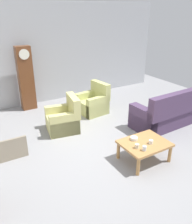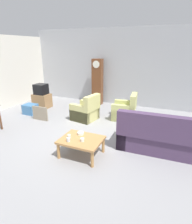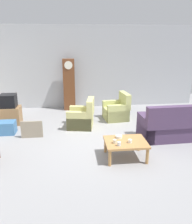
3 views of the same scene
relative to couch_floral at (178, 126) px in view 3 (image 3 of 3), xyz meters
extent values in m
plane|color=gray|center=(-2.04, -0.05, -0.36)|extent=(10.40, 10.40, 0.00)
cube|color=#ADAFB5|center=(-2.04, 3.55, 1.24)|extent=(8.40, 0.16, 3.20)
cube|color=#4C3856|center=(0.00, 0.07, -0.14)|extent=(2.13, 0.91, 0.44)
cube|color=#4C3856|center=(0.01, -0.29, 0.38)|extent=(2.11, 0.27, 0.60)
cube|color=#4C3856|center=(-0.93, 0.03, -0.02)|extent=(0.27, 0.85, 0.68)
cube|color=brown|center=(0.00, 0.12, 0.26)|extent=(0.36, 0.13, 0.36)
cube|color=#9E8966|center=(-0.48, 0.10, 0.26)|extent=(0.37, 0.17, 0.36)
cube|color=#CCC67A|center=(-2.67, 1.17, -0.16)|extent=(0.88, 0.88, 0.40)
cube|color=#CCC67A|center=(-2.36, 1.11, 0.30)|extent=(0.31, 0.78, 0.52)
cube|color=#CCC67A|center=(-2.62, 1.46, -0.06)|extent=(0.78, 0.29, 0.60)
cube|color=#CCC67A|center=(-2.73, 0.87, -0.06)|extent=(0.78, 0.29, 0.60)
cube|color=#BFC374|center=(-1.43, 1.77, -0.16)|extent=(0.84, 0.84, 0.40)
cube|color=#BFC374|center=(-1.11, 1.81, 0.30)|extent=(0.27, 0.78, 0.52)
cube|color=#BFC374|center=(-1.47, 2.07, -0.06)|extent=(0.77, 0.25, 0.60)
cube|color=#BFC374|center=(-1.40, 1.47, -0.06)|extent=(0.77, 0.25, 0.60)
cube|color=#B27F47|center=(-1.72, -0.93, 0.05)|extent=(0.96, 0.76, 0.05)
cylinder|color=#B27F47|center=(-2.14, -1.25, -0.17)|extent=(0.07, 0.07, 0.38)
cylinder|color=#B27F47|center=(-1.29, -1.25, -0.17)|extent=(0.07, 0.07, 0.38)
cylinder|color=#B27F47|center=(-2.14, -0.60, -0.17)|extent=(0.07, 0.07, 0.38)
cylinder|color=#B27F47|center=(-1.29, -0.60, -0.17)|extent=(0.07, 0.07, 0.38)
cube|color=brown|center=(-3.01, 3.11, 0.63)|extent=(0.44, 0.28, 1.97)
cylinder|color=silver|center=(-3.01, 2.96, 1.39)|extent=(0.30, 0.02, 0.30)
cube|color=#997047|center=(-4.95, 1.71, -0.07)|extent=(0.68, 0.52, 0.57)
cube|color=black|center=(-4.95, 1.71, 0.43)|extent=(0.48, 0.44, 0.42)
cube|color=gray|center=(-4.07, 0.49, -0.11)|extent=(0.60, 0.05, 0.49)
cube|color=teal|center=(-4.85, 0.87, -0.17)|extent=(0.48, 0.41, 0.37)
cylinder|color=white|center=(-1.64, -1.02, 0.11)|extent=(0.09, 0.09, 0.08)
cylinder|color=silver|center=(-1.92, -1.15, 0.12)|extent=(0.08, 0.08, 0.10)
cylinder|color=beige|center=(-1.99, -1.01, 0.11)|extent=(0.09, 0.09, 0.09)
cylinder|color=white|center=(-1.84, -0.73, 0.10)|extent=(0.16, 0.16, 0.06)
camera|label=1|loc=(-4.67, -3.95, 2.57)|focal=37.14mm
camera|label=2|loc=(0.11, -4.31, 2.08)|focal=29.71mm
camera|label=3|loc=(-2.93, -5.68, 2.35)|focal=36.90mm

